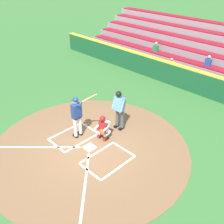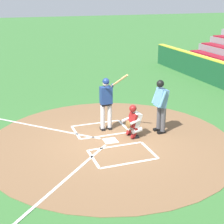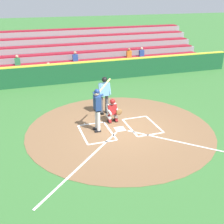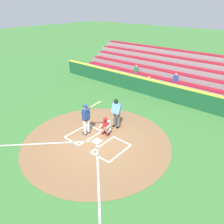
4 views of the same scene
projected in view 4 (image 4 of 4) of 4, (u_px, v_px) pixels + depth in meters
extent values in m
plane|color=#387033|center=(97.00, 141.00, 11.59)|extent=(120.00, 120.00, 0.00)
cylinder|color=brown|center=(97.00, 141.00, 11.59)|extent=(8.00, 8.00, 0.01)
cube|color=white|center=(97.00, 141.00, 11.59)|extent=(0.44, 0.44, 0.01)
cube|color=white|center=(122.00, 141.00, 11.60)|extent=(1.20, 0.08, 0.01)
cube|color=white|center=(100.00, 157.00, 10.37)|extent=(1.20, 0.08, 0.01)
cube|color=white|center=(103.00, 144.00, 11.33)|extent=(0.08, 1.80, 0.01)
cube|color=white|center=(121.00, 153.00, 10.64)|extent=(0.08, 1.80, 0.01)
cube|color=white|center=(95.00, 128.00, 12.80)|extent=(1.20, 0.08, 0.01)
cube|color=white|center=(71.00, 141.00, 11.58)|extent=(1.20, 0.08, 0.01)
cube|color=white|center=(91.00, 138.00, 11.84)|extent=(0.08, 1.80, 0.01)
cube|color=white|center=(77.00, 130.00, 12.53)|extent=(0.08, 1.80, 0.01)
cube|color=white|center=(41.00, 144.00, 11.36)|extent=(3.73, 3.73, 0.01)
cube|color=white|center=(98.00, 182.00, 8.96)|extent=(3.73, 3.73, 0.01)
cylinder|color=silver|center=(85.00, 127.00, 11.93)|extent=(0.15, 0.15, 0.84)
cube|color=black|center=(85.00, 134.00, 12.17)|extent=(0.26, 0.12, 0.09)
cylinder|color=silver|center=(88.00, 125.00, 12.11)|extent=(0.15, 0.15, 0.84)
cube|color=black|center=(88.00, 132.00, 12.34)|extent=(0.26, 0.12, 0.09)
cube|color=black|center=(86.00, 119.00, 11.81)|extent=(0.22, 0.34, 0.10)
cube|color=navy|center=(86.00, 114.00, 11.66)|extent=(0.25, 0.40, 0.60)
sphere|color=beige|center=(85.00, 107.00, 11.49)|extent=(0.21, 0.21, 0.21)
sphere|color=navy|center=(85.00, 106.00, 11.44)|extent=(0.23, 0.23, 0.23)
cube|color=navy|center=(84.00, 106.00, 11.52)|extent=(0.11, 0.17, 0.02)
cylinder|color=navy|center=(86.00, 110.00, 11.50)|extent=(0.43, 0.10, 0.21)
cylinder|color=navy|center=(89.00, 109.00, 11.64)|extent=(0.27, 0.09, 0.29)
cylinder|color=tan|center=(95.00, 105.00, 11.39)|extent=(0.68, 0.37, 0.53)
cylinder|color=tan|center=(89.00, 108.00, 11.58)|extent=(0.10, 0.10, 0.08)
cube|color=black|center=(108.00, 135.00, 12.09)|extent=(0.15, 0.27, 0.09)
cube|color=maroon|center=(108.00, 133.00, 11.99)|extent=(0.14, 0.25, 0.37)
cylinder|color=silver|center=(109.00, 131.00, 12.03)|extent=(0.19, 0.37, 0.21)
cube|color=black|center=(104.00, 133.00, 12.25)|extent=(0.15, 0.27, 0.09)
cube|color=maroon|center=(103.00, 131.00, 12.15)|extent=(0.14, 0.25, 0.37)
cylinder|color=silver|center=(104.00, 129.00, 12.19)|extent=(0.19, 0.37, 0.21)
cube|color=silver|center=(106.00, 125.00, 11.96)|extent=(0.44, 0.40, 0.52)
cube|color=maroon|center=(105.00, 125.00, 11.88)|extent=(0.44, 0.26, 0.46)
sphere|color=tan|center=(106.00, 119.00, 11.74)|extent=(0.21, 0.21, 0.21)
sphere|color=maroon|center=(105.00, 119.00, 11.71)|extent=(0.24, 0.24, 0.24)
cylinder|color=silver|center=(108.00, 127.00, 11.74)|extent=(0.14, 0.46, 0.20)
cylinder|color=silver|center=(102.00, 125.00, 11.94)|extent=(0.14, 0.46, 0.20)
ellipsoid|color=brown|center=(105.00, 129.00, 11.61)|extent=(0.29, 0.13, 0.28)
cylinder|color=#4C4C51|center=(119.00, 120.00, 12.65)|extent=(0.16, 0.16, 0.86)
cube|color=black|center=(118.00, 127.00, 12.83)|extent=(0.14, 0.29, 0.09)
cylinder|color=#4C4C51|center=(115.00, 119.00, 12.80)|extent=(0.16, 0.16, 0.86)
cube|color=black|center=(114.00, 126.00, 12.98)|extent=(0.14, 0.29, 0.09)
cube|color=#5B8EB7|center=(117.00, 108.00, 12.35)|extent=(0.46, 0.38, 0.66)
sphere|color=beige|center=(116.00, 101.00, 12.11)|extent=(0.22, 0.22, 0.22)
sphere|color=black|center=(116.00, 101.00, 12.09)|extent=(0.25, 0.25, 0.25)
cylinder|color=#5B8EB7|center=(119.00, 110.00, 12.15)|extent=(0.11, 0.29, 0.56)
cylinder|color=#5B8EB7|center=(112.00, 107.00, 12.41)|extent=(0.11, 0.29, 0.56)
sphere|color=white|center=(91.00, 126.00, 12.98)|extent=(0.07, 0.07, 0.07)
cube|color=#19512D|center=(164.00, 91.00, 16.40)|extent=(22.00, 0.36, 1.25)
cube|color=yellow|center=(165.00, 83.00, 16.10)|extent=(22.00, 0.32, 0.06)
cube|color=gray|center=(169.00, 92.00, 17.28)|extent=(20.00, 0.85, 0.45)
cube|color=maroon|center=(170.00, 89.00, 17.16)|extent=(19.60, 0.72, 0.08)
cube|color=gray|center=(174.00, 87.00, 17.76)|extent=(20.00, 0.85, 0.90)
cube|color=maroon|center=(175.00, 81.00, 17.53)|extent=(19.60, 0.72, 0.08)
cube|color=gray|center=(179.00, 82.00, 18.23)|extent=(20.00, 0.85, 1.35)
cube|color=maroon|center=(180.00, 74.00, 17.90)|extent=(19.60, 0.72, 0.08)
cube|color=gray|center=(183.00, 77.00, 18.70)|extent=(20.00, 0.85, 1.80)
cube|color=maroon|center=(185.00, 66.00, 18.27)|extent=(19.60, 0.72, 0.08)
cube|color=gray|center=(188.00, 72.00, 19.18)|extent=(20.00, 0.85, 2.25)
cube|color=maroon|center=(190.00, 59.00, 18.64)|extent=(19.60, 0.72, 0.08)
cube|color=gray|center=(192.00, 68.00, 19.65)|extent=(20.00, 0.85, 2.70)
cube|color=maroon|center=(194.00, 53.00, 19.01)|extent=(19.60, 0.72, 0.08)
cube|color=#284C9E|center=(176.00, 78.00, 17.35)|extent=(0.36, 0.22, 0.46)
sphere|color=tan|center=(176.00, 74.00, 17.19)|extent=(0.20, 0.20, 0.20)
cube|color=yellow|center=(149.00, 81.00, 18.12)|extent=(0.36, 0.22, 0.46)
sphere|color=tan|center=(149.00, 77.00, 17.96)|extent=(0.20, 0.20, 0.20)
cube|color=#2D844C|center=(136.00, 70.00, 19.57)|extent=(0.36, 0.22, 0.46)
sphere|color=tan|center=(136.00, 66.00, 19.41)|extent=(0.20, 0.20, 0.20)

